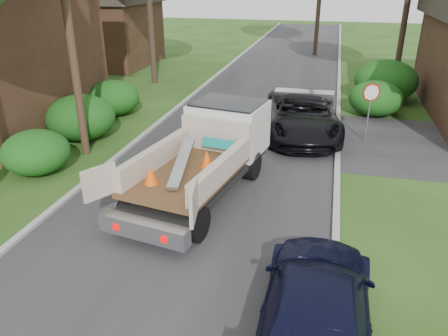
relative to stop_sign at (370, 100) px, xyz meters
name	(u,v)px	position (x,y,z in m)	size (l,w,h in m)	color
ground	(176,241)	(-5.20, -9.00, -1.78)	(120.00, 120.00, 0.00)	#214413
road	(248,125)	(-5.20, 1.00, -1.77)	(8.00, 90.00, 0.02)	#28282B
curb_left	(165,117)	(-9.30, 1.00, -1.72)	(0.20, 90.00, 0.12)	#9E9E99
curb_right	(338,130)	(-1.10, 1.00, -1.72)	(0.20, 90.00, 0.12)	#9E9E99
stop_sign	(370,100)	(0.00, 0.00, 0.00)	(0.71, 0.32, 2.48)	slate
utility_pole	(67,15)	(-10.68, -4.02, 3.40)	(2.42, 1.25, 10.00)	#382619
house_left_far	(103,23)	(-18.70, 13.00, 1.27)	(7.56, 7.56, 6.00)	#392117
hedge_left_a	(36,152)	(-11.40, -6.00, -1.01)	(2.34, 2.34, 1.53)	#144710
hedge_left_b	(81,117)	(-11.70, -2.50, -0.84)	(2.86, 2.86, 1.87)	#144710
hedge_left_c	(113,98)	(-12.00, 1.00, -0.93)	(2.60, 2.60, 1.70)	#144710
hedge_right_a	(376,98)	(0.60, 4.00, -0.93)	(2.60, 2.60, 1.70)	#144710
hedge_right_b	(386,81)	(1.30, 7.00, -0.67)	(3.38, 3.38, 2.21)	#144710
flatbed_truck	(213,146)	(-5.12, -5.45, -0.40)	(3.88, 7.04, 2.53)	black
black_pickup	(302,115)	(-2.70, 0.29, -0.89)	(2.95, 6.39, 1.78)	black
navy_suv	(316,306)	(-1.50, -11.50, -1.02)	(2.11, 5.20, 1.51)	black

